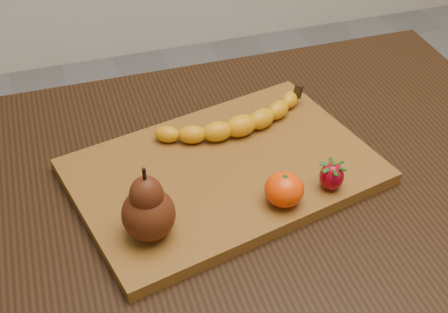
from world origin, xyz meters
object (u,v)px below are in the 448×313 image
object	(u,v)px
table	(245,223)
cutting_board	(224,172)
mandarin	(284,189)
pear	(147,203)

from	to	relation	value
table	cutting_board	bearing A→B (deg)	154.85
cutting_board	mandarin	size ratio (longest dim) A/B	7.92
cutting_board	pear	xyz separation A→B (m)	(-0.14, -0.10, 0.07)
cutting_board	pear	size ratio (longest dim) A/B	3.98
cutting_board	pear	bearing A→B (deg)	-155.75
cutting_board	mandarin	distance (m)	0.12
table	mandarin	distance (m)	0.17
table	mandarin	world-z (taller)	mandarin
table	pear	bearing A→B (deg)	-152.16
mandarin	table	bearing A→B (deg)	107.39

